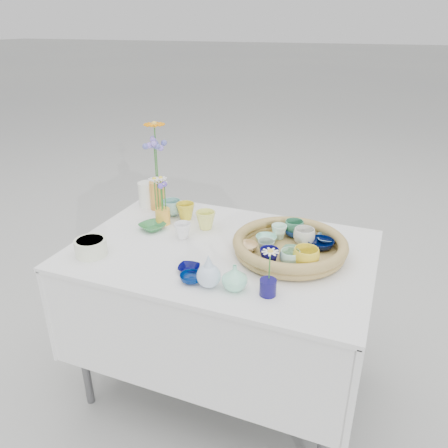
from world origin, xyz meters
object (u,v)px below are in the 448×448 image
at_px(wicker_tray, 290,246).
at_px(bud_vase_seafoam, 235,277).
at_px(tall_vase_yellow, 157,195).
at_px(display_table, 223,383).

distance_m(wicker_tray, bud_vase_seafoam, 0.35).
bearing_deg(tall_vase_yellow, bud_vase_seafoam, -41.66).
distance_m(bud_vase_seafoam, tall_vase_yellow, 0.84).
distance_m(display_table, bud_vase_seafoam, 0.87).
bearing_deg(display_table, wicker_tray, 10.12).
xyz_separation_m(wicker_tray, tall_vase_yellow, (-0.75, 0.24, 0.03)).
bearing_deg(display_table, tall_vase_yellow, 148.89).
bearing_deg(bud_vase_seafoam, tall_vase_yellow, 138.34).
relative_size(display_table, tall_vase_yellow, 8.66).
height_order(wicker_tray, bud_vase_seafoam, bud_vase_seafoam).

